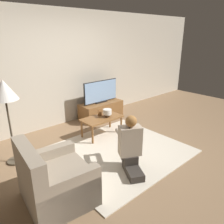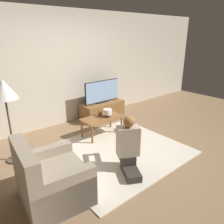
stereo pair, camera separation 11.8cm
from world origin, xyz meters
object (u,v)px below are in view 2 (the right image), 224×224
object	(u,v)px
coffee_table	(102,119)
armchair	(51,181)
floor_lamp	(4,93)
person_kneeling	(128,145)
table_lamp	(107,112)
tv	(102,91)

from	to	relation	value
coffee_table	armchair	xyz separation A→B (m)	(-1.68, -1.11, -0.07)
floor_lamp	person_kneeling	xyz separation A→B (m)	(1.29, -1.45, -0.75)
person_kneeling	table_lamp	size ratio (longest dim) A/B	5.04
floor_lamp	tv	bearing A→B (deg)	14.89
coffee_table	armchair	world-z (taller)	armchair
floor_lamp	table_lamp	world-z (taller)	floor_lamp
floor_lamp	armchair	bearing A→B (deg)	-86.84
tv	table_lamp	bearing A→B (deg)	-121.60
armchair	table_lamp	distance (m)	2.09
floor_lamp	person_kneeling	size ratio (longest dim) A/B	1.56
floor_lamp	table_lamp	bearing A→B (deg)	-7.37
tv	floor_lamp	bearing A→B (deg)	-165.11
coffee_table	floor_lamp	size ratio (longest dim) A/B	0.61
coffee_table	floor_lamp	distance (m)	1.95
tv	coffee_table	size ratio (longest dim) A/B	1.17
tv	coffee_table	distance (m)	1.10
tv	armchair	size ratio (longest dim) A/B	1.07
armchair	floor_lamp	bearing A→B (deg)	9.59
person_kneeling	floor_lamp	bearing A→B (deg)	-20.45
tv	floor_lamp	world-z (taller)	floor_lamp
floor_lamp	person_kneeling	distance (m)	2.08
coffee_table	armchair	bearing A→B (deg)	-146.59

